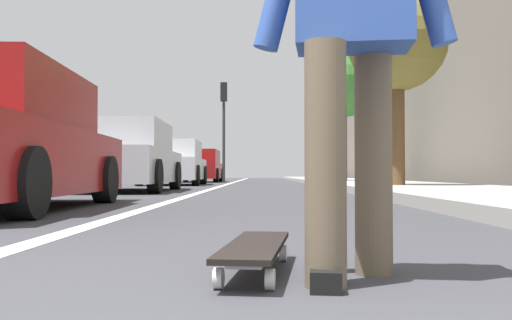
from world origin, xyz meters
TOP-DOWN VIEW (x-y plane):
  - ground_plane at (10.00, 0.00)m, footprint 80.00×80.00m
  - lane_stripe_white at (20.00, 1.05)m, footprint 52.00×0.16m
  - sidewalk_curb at (18.00, -3.47)m, footprint 52.00×3.20m
  - building_facade at (22.00, -6.50)m, footprint 40.00×1.20m
  - skateboard at (1.07, -0.16)m, footprint 0.86×0.29m
  - skater_person at (0.92, -0.51)m, footprint 0.44×0.72m
  - parked_car_mid at (10.91, 2.69)m, footprint 4.52×1.90m
  - parked_car_far at (17.71, 2.81)m, footprint 4.32×2.06m
  - parked_car_end at (24.47, 2.67)m, footprint 4.53×1.97m
  - traffic_light at (22.73, 1.45)m, footprint 0.33×0.28m
  - street_tree_mid at (10.81, -3.07)m, footprint 2.12×2.12m
  - street_tree_far at (18.86, -3.07)m, footprint 2.61×2.61m

SIDE VIEW (x-z plane):
  - ground_plane at x=10.00m, z-range 0.00..0.00m
  - lane_stripe_white at x=20.00m, z-range 0.00..0.01m
  - sidewalk_curb at x=18.00m, z-range 0.00..0.14m
  - skateboard at x=1.07m, z-range 0.04..0.15m
  - parked_car_end at x=24.47m, z-range -0.03..1.44m
  - parked_car_far at x=17.71m, z-range -0.03..1.46m
  - parked_car_mid at x=10.91m, z-range -0.03..1.47m
  - skater_person at x=0.92m, z-range 0.12..1.76m
  - traffic_light at x=22.73m, z-range 0.82..5.10m
  - street_tree_mid at x=10.81m, z-range 1.03..5.28m
  - street_tree_far at x=18.86m, z-range 1.17..6.18m
  - building_facade at x=22.00m, z-range 0.00..10.37m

